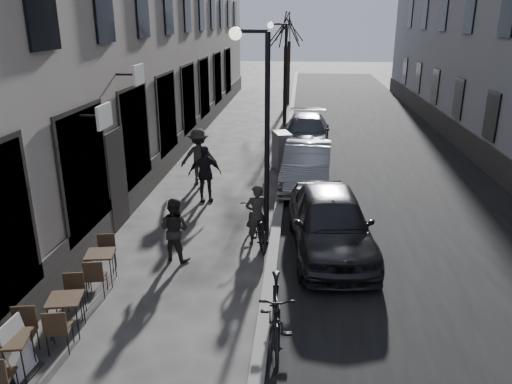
% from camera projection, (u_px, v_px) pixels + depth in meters
% --- Properties ---
extents(road, '(7.30, 60.00, 0.00)m').
position_uv_depth(road, '(372.00, 148.00, 21.37)').
color(road, black).
rests_on(road, ground).
extents(kerb, '(0.25, 60.00, 0.12)m').
position_uv_depth(kerb, '(287.00, 144.00, 21.66)').
color(kerb, slate).
rests_on(kerb, ground).
extents(streetlamp_near, '(0.90, 0.28, 5.09)m').
position_uv_depth(streetlamp_near, '(260.00, 117.00, 11.27)').
color(streetlamp_near, black).
rests_on(streetlamp_near, ground).
extents(streetlamp_far, '(0.90, 0.28, 5.09)m').
position_uv_depth(streetlamp_far, '(282.00, 67.00, 22.55)').
color(streetlamp_far, black).
rests_on(streetlamp_far, ground).
extents(tree_near, '(2.40, 2.40, 5.70)m').
position_uv_depth(tree_near, '(286.00, 30.00, 24.86)').
color(tree_near, black).
rests_on(tree_near, ground).
extents(tree_far, '(2.40, 2.40, 5.70)m').
position_uv_depth(tree_far, '(289.00, 28.00, 30.50)').
color(tree_far, black).
rests_on(tree_far, ground).
extents(bistro_set_a, '(0.67, 1.45, 0.83)m').
position_uv_depth(bistro_set_a, '(11.00, 354.00, 7.61)').
color(bistro_set_a, black).
rests_on(bistro_set_a, ground).
extents(bistro_set_b, '(0.66, 1.42, 0.81)m').
position_uv_depth(bistro_set_b, '(66.00, 312.00, 8.72)').
color(bistro_set_b, black).
rests_on(bistro_set_b, ground).
extents(bistro_set_c, '(0.65, 1.42, 0.81)m').
position_uv_depth(bistro_set_c, '(101.00, 265.00, 10.37)').
color(bistro_set_c, black).
rests_on(bistro_set_c, ground).
extents(sign_board, '(0.35, 0.56, 0.94)m').
position_uv_depth(sign_board, '(20.00, 354.00, 7.68)').
color(sign_board, black).
rests_on(sign_board, ground).
extents(utility_cabinet, '(0.76, 1.03, 1.38)m').
position_uv_depth(utility_cabinet, '(282.00, 151.00, 18.12)').
color(utility_cabinet, slate).
rests_on(utility_cabinet, ground).
extents(bicycle, '(1.15, 1.88, 0.94)m').
position_uv_depth(bicycle, '(257.00, 226.00, 12.17)').
color(bicycle, black).
rests_on(bicycle, ground).
extents(cyclist_rider, '(0.64, 0.52, 1.53)m').
position_uv_depth(cyclist_rider, '(257.00, 215.00, 12.07)').
color(cyclist_rider, '#2B2825').
rests_on(cyclist_rider, ground).
extents(pedestrian_near, '(0.88, 0.78, 1.49)m').
position_uv_depth(pedestrian_near, '(175.00, 229.00, 11.29)').
color(pedestrian_near, black).
rests_on(pedestrian_near, ground).
extents(pedestrian_mid, '(1.32, 0.93, 1.86)m').
position_uv_depth(pedestrian_mid, '(199.00, 157.00, 16.47)').
color(pedestrian_mid, '#292624').
rests_on(pedestrian_mid, ground).
extents(pedestrian_far, '(1.08, 0.74, 1.71)m').
position_uv_depth(pedestrian_far, '(205.00, 174.00, 14.92)').
color(pedestrian_far, black).
rests_on(pedestrian_far, ground).
extents(car_near, '(2.19, 4.59, 1.51)m').
position_uv_depth(car_near, '(330.00, 222.00, 11.66)').
color(car_near, black).
rests_on(car_near, ground).
extents(car_mid, '(1.75, 4.33, 1.40)m').
position_uv_depth(car_mid, '(307.00, 166.00, 16.28)').
color(car_mid, gray).
rests_on(car_mid, ground).
extents(car_far, '(2.11, 4.85, 1.39)m').
position_uv_depth(car_far, '(306.00, 133.00, 20.99)').
color(car_far, '#393A43').
rests_on(car_far, ground).
extents(moped, '(0.72, 2.04, 1.20)m').
position_uv_depth(moped, '(276.00, 315.00, 8.30)').
color(moped, black).
rests_on(moped, ground).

